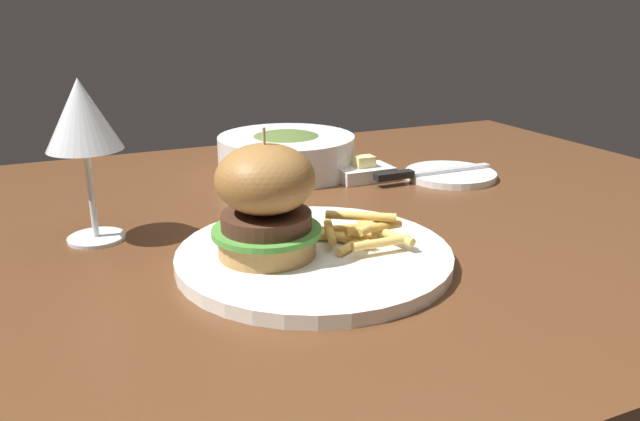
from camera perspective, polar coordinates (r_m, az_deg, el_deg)
name	(u,v)px	position (r m, az deg, el deg)	size (l,w,h in m)	color
dining_table	(329,280)	(0.82, 0.85, -6.42)	(1.20, 0.88, 0.74)	#56331C
main_plate	(314,256)	(0.64, -0.53, -4.18)	(0.28, 0.28, 0.01)	white
burger_sandwich	(266,201)	(0.61, -4.98, 0.89)	(0.11, 0.11, 0.13)	#B78447
fries_pile	(360,232)	(0.65, 3.66, -1.94)	(0.09, 0.11, 0.03)	#EABC5B
wine_glass	(82,119)	(0.71, -20.93, 7.82)	(0.08, 0.08, 0.18)	silver
bread_plate	(450,175)	(0.96, 11.83, 3.23)	(0.14, 0.14, 0.01)	white
table_knife	(423,173)	(0.93, 9.39, 3.44)	(0.20, 0.02, 0.01)	silver
butter_dish	(364,172)	(0.93, 4.03, 3.53)	(0.08, 0.05, 0.04)	white
soup_bowl	(286,153)	(0.97, -3.08, 5.31)	(0.21, 0.21, 0.06)	white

